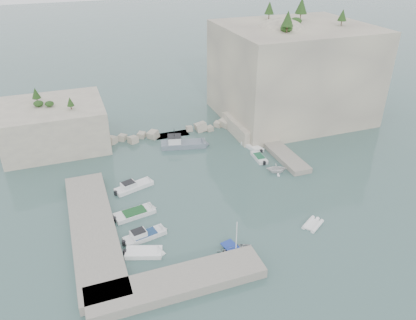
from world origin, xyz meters
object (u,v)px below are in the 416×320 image
object	(u,v)px
inflatable_dinghy	(313,226)
tender_east_d	(254,143)
tender_east_c	(252,148)
motorboat_e	(144,254)
tender_east_a	(276,172)
motorboat_c	(135,215)
motorboat_a	(134,188)
tender_east_b	(259,159)
work_boat	(184,147)
rowboat	(236,255)
motorboat_d	(145,238)

from	to	relation	value
inflatable_dinghy	tender_east_d	distance (m)	22.75
inflatable_dinghy	tender_east_c	xyz separation A→B (m)	(1.99, 21.12, 0.00)
motorboat_e	tender_east_a	bearing A→B (deg)	45.02
motorboat_c	tender_east_d	bearing A→B (deg)	19.31
motorboat_a	inflatable_dinghy	size ratio (longest dim) A/B	1.93
tender_east_b	work_boat	distance (m)	12.86
rowboat	tender_east_b	distance (m)	22.49
inflatable_dinghy	tender_east_b	size ratio (longest dim) A/B	0.73
rowboat	tender_east_d	world-z (taller)	tender_east_d
motorboat_e	tender_east_a	xyz separation A→B (m)	(22.32, 10.81, 0.00)
motorboat_a	tender_east_c	distance (m)	21.49
motorboat_d	motorboat_c	size ratio (longest dim) A/B	0.99
inflatable_dinghy	motorboat_a	bearing A→B (deg)	107.71
motorboat_d	tender_east_a	world-z (taller)	tender_east_a
inflatable_dinghy	work_boat	world-z (taller)	work_boat
motorboat_e	tender_east_b	size ratio (longest dim) A/B	1.04
inflatable_dinghy	work_boat	distance (m)	26.95
inflatable_dinghy	tender_east_c	size ratio (longest dim) A/B	0.66
tender_east_a	tender_east_c	xyz separation A→B (m)	(0.04, 8.32, 0.00)
motorboat_a	tender_east_c	world-z (taller)	motorboat_a
tender_east_b	work_boat	bearing A→B (deg)	53.65
motorboat_e	rowboat	bearing A→B (deg)	-1.09
rowboat	tender_east_c	size ratio (longest dim) A/B	0.96
rowboat	tender_east_d	xyz separation A→B (m)	(13.89, 24.07, 0.00)
tender_east_d	work_boat	size ratio (longest dim) A/B	0.58
tender_east_c	tender_east_a	bearing A→B (deg)	165.41
motorboat_d	tender_east_a	bearing A→B (deg)	8.72
tender_east_c	tender_east_d	world-z (taller)	tender_east_d
motorboat_d	tender_east_a	size ratio (longest dim) A/B	1.80
motorboat_c	inflatable_dinghy	size ratio (longest dim) A/B	1.81
motorboat_a	work_boat	size ratio (longest dim) A/B	0.73
tender_east_b	tender_east_d	distance (m)	5.45
tender_east_c	motorboat_d	bearing A→B (deg)	112.76
motorboat_d	motorboat_a	xyz separation A→B (m)	(0.85, 10.91, 0.00)
motorboat_d	motorboat_c	bearing A→B (deg)	81.62
motorboat_a	rowboat	size ratio (longest dim) A/B	1.34
tender_east_d	motorboat_e	bearing A→B (deg)	159.52
work_boat	motorboat_c	bearing A→B (deg)	-112.42
tender_east_b	tender_east_a	bearing A→B (deg)	-169.48
motorboat_d	work_boat	xyz separation A→B (m)	(11.08, 20.78, 0.00)
motorboat_c	inflatable_dinghy	distance (m)	22.07
tender_east_a	work_boat	world-z (taller)	work_boat
inflatable_dinghy	tender_east_c	world-z (taller)	tender_east_c
tender_east_d	motorboat_c	bearing A→B (deg)	147.83
motorboat_e	tender_east_d	size ratio (longest dim) A/B	0.92
tender_east_a	tender_east_b	size ratio (longest dim) A/B	0.72
motorboat_c	motorboat_a	xyz separation A→B (m)	(1.12, 6.18, 0.00)
rowboat	tender_east_a	bearing A→B (deg)	-54.96
motorboat_e	tender_east_a	distance (m)	24.80
motorboat_d	motorboat_e	world-z (taller)	motorboat_d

